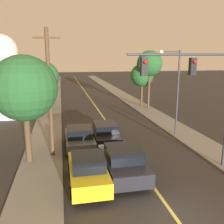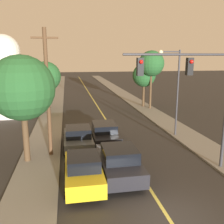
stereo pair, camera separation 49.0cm
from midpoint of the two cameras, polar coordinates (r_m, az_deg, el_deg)
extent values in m
plane|color=#2D2B28|center=(11.12, 14.52, -23.02)|extent=(200.00, 200.00, 0.00)
cube|color=#2D2B28|center=(44.78, -4.93, 4.29)|extent=(8.89, 80.00, 0.01)
cube|color=#D1C14C|center=(44.78, -4.94, 4.30)|extent=(0.16, 76.00, 0.00)
cube|color=gray|center=(44.61, -12.25, 4.09)|extent=(2.50, 80.00, 0.12)
cube|color=gray|center=(45.64, 2.22, 4.55)|extent=(2.50, 80.00, 0.12)
cube|color=black|center=(13.75, 2.62, -11.76)|extent=(1.99, 4.49, 0.73)
cube|color=black|center=(13.32, 2.82, -9.41)|extent=(1.75, 2.02, 0.63)
cylinder|color=black|center=(15.00, -2.19, -11.14)|extent=(0.22, 0.75, 0.75)
cylinder|color=black|center=(15.35, 4.93, -10.61)|extent=(0.22, 0.75, 0.75)
cylinder|color=black|center=(12.52, -0.32, -16.20)|extent=(0.22, 0.75, 0.75)
cylinder|color=black|center=(12.94, 8.26, -15.32)|extent=(0.22, 0.75, 0.75)
cube|color=black|center=(18.81, -1.11, -5.13)|extent=(1.87, 4.70, 0.69)
cube|color=black|center=(18.45, -1.02, -3.44)|extent=(1.65, 2.12, 0.57)
cylinder|color=black|center=(20.19, -4.27, -4.95)|extent=(0.22, 0.68, 0.68)
cylinder|color=black|center=(20.44, 0.72, -4.70)|extent=(0.22, 0.68, 0.68)
cylinder|color=black|center=(17.44, -3.24, -7.80)|extent=(0.22, 0.68, 0.68)
cylinder|color=black|center=(17.73, 2.52, -7.44)|extent=(0.22, 0.68, 0.68)
cube|color=gold|center=(12.88, -5.45, -13.57)|extent=(1.77, 4.10, 0.73)
cube|color=black|center=(12.45, -5.45, -11.15)|extent=(1.56, 1.84, 0.60)
cylinder|color=black|center=(14.15, -9.35, -12.82)|extent=(0.22, 0.74, 0.74)
cylinder|color=black|center=(14.26, -2.42, -12.46)|extent=(0.22, 0.74, 0.74)
cylinder|color=black|center=(11.90, -9.10, -18.03)|extent=(0.22, 0.74, 0.74)
cylinder|color=black|center=(12.03, -0.67, -17.52)|extent=(0.22, 0.74, 0.74)
cube|color=#474C51|center=(18.00, -6.95, -6.22)|extent=(1.94, 4.15, 0.59)
cube|color=black|center=(17.66, -6.98, -4.49)|extent=(1.71, 1.87, 0.65)
cylinder|color=black|center=(19.30, -9.92, -5.95)|extent=(0.22, 0.68, 0.68)
cylinder|color=black|center=(19.38, -4.42, -5.71)|extent=(0.22, 0.68, 0.68)
cylinder|color=black|center=(16.87, -9.83, -8.69)|extent=(0.22, 0.68, 0.68)
cylinder|color=black|center=(16.97, -3.52, -8.40)|extent=(0.22, 0.68, 0.68)
cylinder|color=#333338|center=(13.56, 16.20, 12.52)|extent=(5.93, 0.12, 0.12)
cube|color=black|center=(13.84, 18.28, 9.85)|extent=(0.32, 0.28, 0.90)
sphere|color=red|center=(13.67, 18.72, 10.83)|extent=(0.20, 0.20, 0.20)
cube|color=black|center=(12.79, 7.53, 10.19)|extent=(0.32, 0.28, 0.90)
sphere|color=red|center=(12.61, 7.82, 11.28)|extent=(0.20, 0.20, 0.20)
cylinder|color=#333338|center=(20.61, 15.40, 4.07)|extent=(0.14, 0.14, 6.80)
cylinder|color=#333338|center=(20.09, 13.89, 13.25)|extent=(1.55, 0.09, 0.09)
sphere|color=beige|center=(19.79, 11.77, 13.22)|extent=(0.36, 0.36, 0.36)
cylinder|color=#513823|center=(16.03, -13.63, 3.98)|extent=(0.24, 0.24, 7.98)
cube|color=#513823|center=(15.90, -14.28, 16.14)|extent=(1.60, 0.12, 0.12)
cylinder|color=#4C3823|center=(15.94, -18.28, -5.24)|extent=(0.37, 0.37, 3.17)
sphere|color=#235628|center=(15.34, -19.03, 5.22)|extent=(3.82, 3.82, 3.82)
cylinder|color=#4C3823|center=(30.77, -14.20, 3.01)|extent=(0.33, 0.33, 2.77)
sphere|color=#235628|center=(30.46, -14.47, 7.86)|extent=(3.52, 3.52, 3.52)
cylinder|color=#4C3823|center=(31.13, 9.24, 4.85)|extent=(0.27, 0.27, 4.40)
sphere|color=#235628|center=(30.87, 9.46, 10.89)|extent=(3.08, 3.08, 3.08)
cylinder|color=#4C3823|center=(32.36, 7.66, 3.90)|extent=(0.34, 0.34, 2.96)
sphere|color=#235628|center=(32.08, 7.79, 8.32)|extent=(2.92, 2.92, 2.92)
cube|color=silver|center=(29.70, -22.53, 5.06)|extent=(4.88, 4.88, 6.04)
sphere|color=silver|center=(29.51, -23.19, 12.72)|extent=(3.48, 3.48, 3.48)
camera|label=1|loc=(0.24, -89.36, 0.14)|focal=40.00mm
camera|label=2|loc=(0.24, 90.64, -0.14)|focal=40.00mm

